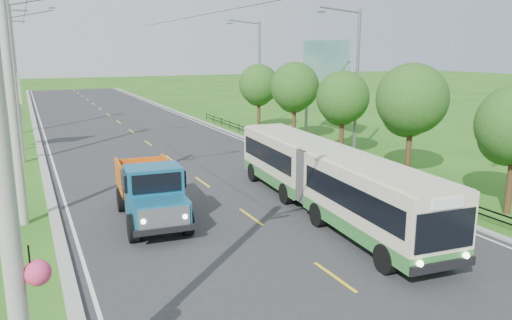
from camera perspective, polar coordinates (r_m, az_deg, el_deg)
ground at (r=15.38m, az=8.96°, el=-13.09°), size 240.00×240.00×0.00m
road at (r=33.07m, az=-10.66°, el=0.74°), size 14.00×120.00×0.02m
curb_left at (r=32.11m, az=-23.18°, el=-0.29°), size 0.40×120.00×0.15m
curb_right at (r=35.46m, az=0.59°, el=1.80°), size 0.30×120.00×0.10m
edge_line_left at (r=32.14m, az=-22.20°, el=-0.29°), size 0.12×120.00×0.00m
edge_line_right at (r=35.25m, az=-0.14°, el=1.70°), size 0.12×120.00×0.00m
centre_dash at (r=15.37m, az=8.96°, el=-13.02°), size 0.12×2.20×0.00m
railing_right at (r=30.65m, az=6.88°, el=0.50°), size 0.04×40.00×0.60m
pole_nearest at (r=8.60m, az=-26.72°, el=0.02°), size 3.51×0.44×10.00m
pole_near at (r=20.49m, az=-26.13°, el=7.00°), size 3.51×0.32×10.00m
pole_mid at (r=32.47m, az=-25.90°, el=8.57°), size 3.51×0.32×10.00m
pole_far at (r=44.46m, az=-25.80°, el=9.29°), size 3.51×0.32×10.00m
tree_third at (r=26.56m, az=17.25°, el=6.26°), size 3.60×3.62×6.00m
tree_fourth at (r=31.28m, az=9.81°, el=6.74°), size 3.24×3.31×5.40m
tree_fifth at (r=36.33m, az=4.40°, el=8.08°), size 3.48×3.52×5.80m
tree_back at (r=41.66m, az=0.31°, el=8.39°), size 3.30×3.36×5.50m
streetlight_mid at (r=31.52m, az=11.24°, el=9.13°), size 3.02×0.20×9.07m
streetlight_far at (r=43.61m, az=0.20°, el=10.22°), size 3.02×0.20×9.07m
planter_near at (r=24.82m, az=17.84°, el=-2.89°), size 0.64×0.64×0.67m
planter_mid at (r=30.97m, az=7.82°, el=0.57°), size 0.64×0.64×0.67m
planter_far at (r=37.81m, az=1.27°, el=2.83°), size 0.64×0.64×0.67m
billboard_right at (r=37.39m, az=7.87°, el=10.41°), size 0.24×6.00×7.30m
bus at (r=20.47m, az=8.03°, el=-1.75°), size 3.34×14.06×2.69m
dump_truck at (r=19.83m, az=-11.96°, el=-3.15°), size 2.60×5.84×2.39m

